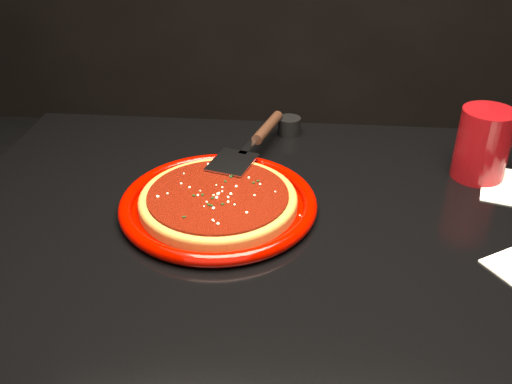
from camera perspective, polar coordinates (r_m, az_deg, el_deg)
The scene contains 9 objects.
plate at distance 0.95m, azimuth -3.78°, elevation -1.17°, with size 0.33×0.33×0.02m, color #800400.
pizza_crust at distance 0.95m, azimuth -3.79°, elevation -0.98°, with size 0.26×0.26×0.01m, color brown.
pizza_crust_rim at distance 0.94m, azimuth -3.81°, elevation -0.64°, with size 0.26×0.26×0.02m, color brown.
pizza_sauce at distance 0.94m, azimuth -3.82°, elevation -0.40°, with size 0.23×0.23×0.01m, color #641105.
parmesan_dusting at distance 0.94m, azimuth -3.83°, elevation -0.06°, with size 0.22×0.22×0.01m, color #F4EBBB, non-canonical shape.
basil_flecks at distance 0.94m, azimuth -3.83°, elevation -0.10°, with size 0.21×0.21×0.00m, color black, non-canonical shape.
pizza_server at distance 1.08m, azimuth -0.36°, elevation 5.04°, with size 0.09×0.30×0.02m, color #AFB1B6, non-canonical shape.
cup at distance 1.10m, azimuth 21.74°, elevation 4.45°, with size 0.09×0.09×0.13m, color maroon.
ramekin at distance 1.20m, azimuth 3.35°, elevation 6.61°, with size 0.05×0.05×0.04m, color black.
Camera 1 is at (-0.01, -0.75, 1.27)m, focal length 40.00 mm.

